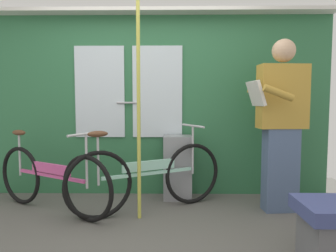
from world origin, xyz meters
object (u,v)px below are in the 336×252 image
object	(u,v)px
handrail_pole	(139,108)
bicycle_near_door	(148,177)
passenger_reading_newspaper	(281,121)
trash_bin_by_wall	(177,167)
bicycle_leaning_behind	(50,179)

from	to	relation	value
handrail_pole	bicycle_near_door	bearing A→B (deg)	69.45
passenger_reading_newspaper	handrail_pole	bearing A→B (deg)	4.22
bicycle_near_door	trash_bin_by_wall	world-z (taller)	bicycle_near_door
bicycle_leaning_behind	passenger_reading_newspaper	bearing A→B (deg)	31.42
bicycle_near_door	trash_bin_by_wall	size ratio (longest dim) A/B	2.09
bicycle_leaning_behind	handrail_pole	distance (m)	1.21
bicycle_leaning_behind	trash_bin_by_wall	distance (m)	1.40
bicycle_leaning_behind	passenger_reading_newspaper	size ratio (longest dim) A/B	0.83
bicycle_near_door	passenger_reading_newspaper	bearing A→B (deg)	-26.41
bicycle_leaning_behind	passenger_reading_newspaper	world-z (taller)	passenger_reading_newspaper
bicycle_near_door	passenger_reading_newspaper	distance (m)	1.49
bicycle_leaning_behind	trash_bin_by_wall	xyz separation A→B (m)	(1.32, 0.46, 0.02)
bicycle_leaning_behind	handrail_pole	bearing A→B (deg)	20.02
bicycle_leaning_behind	handrail_pole	xyz separation A→B (m)	(0.94, -0.16, 0.74)
trash_bin_by_wall	handrail_pole	world-z (taller)	handrail_pole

